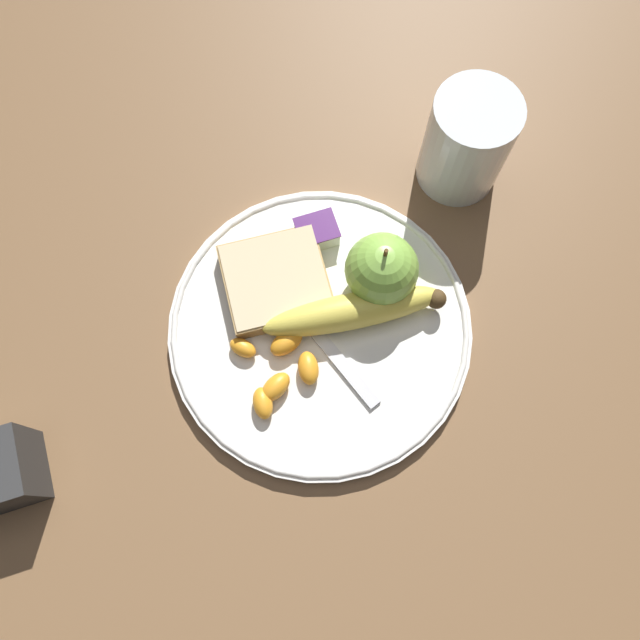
{
  "coord_description": "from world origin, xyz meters",
  "views": [
    {
      "loc": [
        -0.05,
        -0.16,
        0.57
      ],
      "look_at": [
        0.0,
        0.0,
        0.03
      ],
      "focal_mm": 35.0,
      "sensor_mm": 36.0,
      "label": 1
    }
  ],
  "objects": [
    {
      "name": "bread_slice",
      "position": [
        -0.03,
        0.05,
        0.02
      ],
      "size": [
        0.1,
        0.1,
        0.02
      ],
      "color": "#AB8751",
      "rests_on": "plate"
    },
    {
      "name": "orange_segment_2",
      "position": [
        -0.07,
        -0.06,
        0.02
      ],
      "size": [
        0.02,
        0.03,
        0.02
      ],
      "color": "orange",
      "rests_on": "plate"
    },
    {
      "name": "banana",
      "position": [
        0.03,
        -0.0,
        0.03
      ],
      "size": [
        0.17,
        0.05,
        0.03
      ],
      "color": "#E0CC4C",
      "rests_on": "plate"
    },
    {
      "name": "plate",
      "position": [
        0.0,
        0.0,
        0.01
      ],
      "size": [
        0.29,
        0.29,
        0.01
      ],
      "color": "silver",
      "rests_on": "ground_plane"
    },
    {
      "name": "apple",
      "position": [
        0.07,
        0.02,
        0.05
      ],
      "size": [
        0.07,
        0.07,
        0.08
      ],
      "color": "#84BC47",
      "rests_on": "plate"
    },
    {
      "name": "orange_segment_3",
      "position": [
        -0.03,
        -0.01,
        0.02
      ],
      "size": [
        0.04,
        0.03,
        0.02
      ],
      "color": "orange",
      "rests_on": "plate"
    },
    {
      "name": "juice_glass",
      "position": [
        0.19,
        0.12,
        0.05
      ],
      "size": [
        0.08,
        0.08,
        0.11
      ],
      "color": "silver",
      "rests_on": "ground_plane"
    },
    {
      "name": "fork",
      "position": [
        -0.01,
        0.0,
        0.01
      ],
      "size": [
        0.07,
        0.16,
        0.0
      ],
      "rotation": [
        0.0,
        0.0,
        14.49
      ],
      "color": "silver",
      "rests_on": "plate"
    },
    {
      "name": "orange_segment_4",
      "position": [
        -0.07,
        0.0,
        0.02
      ],
      "size": [
        0.03,
        0.03,
        0.01
      ],
      "color": "orange",
      "rests_on": "plate"
    },
    {
      "name": "ground_plane",
      "position": [
        0.0,
        0.0,
        0.0
      ],
      "size": [
        3.0,
        3.0,
        0.0
      ],
      "primitive_type": "plane",
      "color": "brown"
    },
    {
      "name": "orange_segment_0",
      "position": [
        -0.02,
        -0.04,
        0.02
      ],
      "size": [
        0.02,
        0.03,
        0.02
      ],
      "color": "orange",
      "rests_on": "plate"
    },
    {
      "name": "orange_segment_1",
      "position": [
        -0.06,
        -0.04,
        0.02
      ],
      "size": [
        0.04,
        0.03,
        0.02
      ],
      "color": "orange",
      "rests_on": "plate"
    },
    {
      "name": "jam_packet",
      "position": [
        0.03,
        0.09,
        0.02
      ],
      "size": [
        0.04,
        0.03,
        0.02
      ],
      "color": "white",
      "rests_on": "plate"
    }
  ]
}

